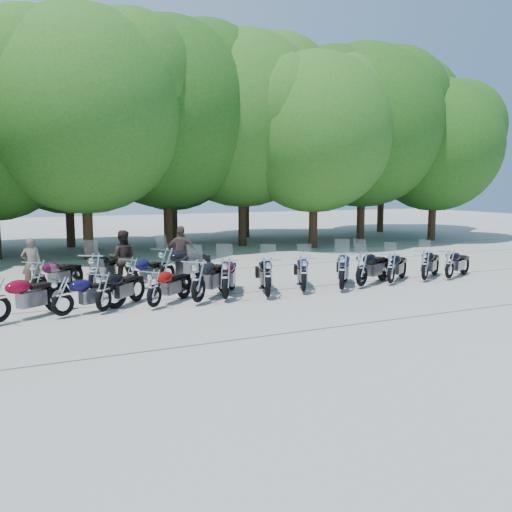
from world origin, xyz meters
name	(u,v)px	position (x,y,z in m)	size (l,w,h in m)	color
ground	(279,301)	(0.00, 0.00, 0.00)	(90.00, 90.00, 0.00)	gray
tree_3	(83,111)	(-3.57, 11.24, 6.32)	(8.70, 8.70, 10.67)	#3A2614
tree_4	(166,114)	(0.54, 13.09, 6.64)	(9.13, 9.13, 11.20)	#3A2614
tree_5	(242,120)	(4.61, 13.20, 6.57)	(9.04, 9.04, 11.10)	#3A2614
tree_6	(314,133)	(7.55, 10.82, 5.81)	(8.00, 8.00, 9.82)	#3A2614
tree_7	(363,126)	(11.20, 11.78, 6.39)	(8.79, 8.79, 10.79)	#3A2614
tree_8	(435,145)	(15.83, 11.20, 5.47)	(7.53, 7.53, 9.25)	#3A2614
tree_11	(67,140)	(-3.76, 16.43, 5.49)	(7.56, 7.56, 9.28)	#3A2614
tree_12	(172,139)	(1.80, 16.47, 5.72)	(7.88, 7.88, 9.67)	#3A2614
tree_13	(246,138)	(6.69, 17.47, 6.04)	(8.31, 8.31, 10.20)	#3A2614
tree_14	(314,142)	(10.68, 16.09, 5.83)	(8.02, 8.02, 9.84)	#3A2614
tree_15	(383,128)	(16.61, 17.02, 7.03)	(9.67, 9.67, 11.86)	#3A2614
motorcycle_1	(62,295)	(-5.66, 0.49, 0.57)	(0.62, 2.03, 1.14)	black
motorcycle_2	(103,290)	(-4.67, 0.59, 0.60)	(0.64, 2.12, 1.20)	black
motorcycle_3	(154,287)	(-3.39, 0.50, 0.59)	(0.64, 2.10, 1.18)	#8D0905
motorcycle_4	(198,279)	(-2.17, 0.52, 0.70)	(0.76, 2.49, 1.41)	black
motorcycle_5	(225,277)	(-1.35, 0.59, 0.69)	(0.74, 2.44, 1.38)	#3F081E
motorcycle_6	(268,276)	(-0.15, 0.39, 0.67)	(0.72, 2.38, 1.35)	black
motorcycle_7	(304,273)	(1.15, 0.61, 0.64)	(0.69, 2.27, 1.28)	#0B0F34
motorcycle_8	(342,270)	(2.36, 0.38, 0.69)	(0.74, 2.44, 1.38)	#0F0C38
motorcycle_9	(362,268)	(3.24, 0.61, 0.66)	(0.71, 2.34, 1.32)	black
motorcycle_10	(391,267)	(4.44, 0.67, 0.60)	(0.64, 2.11, 1.19)	black
motorcycle_11	(425,264)	(5.86, 0.67, 0.61)	(0.66, 2.15, 1.22)	black
motorcycle_12	(450,263)	(6.84, 0.58, 0.58)	(0.62, 2.04, 1.16)	black
motorcycle_13	(39,277)	(-6.05, 3.15, 0.64)	(0.68, 2.25, 1.27)	#3E0821
motorcycle_14	(95,271)	(-4.49, 3.22, 0.69)	(0.74, 2.44, 1.38)	black
motorcycle_15	(132,273)	(-3.42, 3.03, 0.59)	(0.64, 2.10, 1.19)	#0E0C38
motorcycle_16	(166,265)	(-2.32, 3.19, 0.73)	(0.78, 2.57, 1.45)	black
rider_0	(31,264)	(-6.16, 4.75, 0.81)	(0.59, 0.39, 1.62)	brown
rider_1	(123,258)	(-3.46, 4.28, 0.90)	(0.87, 0.68, 1.79)	black
rider_2	(182,254)	(-1.48, 4.26, 0.93)	(1.10, 0.46, 1.87)	#4D3D37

